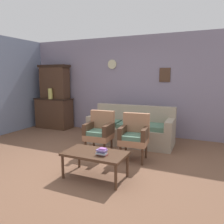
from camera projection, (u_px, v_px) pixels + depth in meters
The scene contains 10 objects.
ground_plane at pixel (85, 165), 4.11m from camera, with size 7.68×7.68×0.00m, color brown.
wall_back_with_decor at pixel (132, 86), 6.26m from camera, with size 6.40×0.09×2.70m.
side_cabinet at pixel (54, 113), 7.05m from camera, with size 1.16×0.55×0.93m.
cabinet_upper_hutch at pixel (55, 82), 6.97m from camera, with size 0.99×0.38×1.03m.
vase_on_cabinet at pixel (50, 94), 6.79m from camera, with size 0.13×0.13×0.32m, color tan.
floral_couch at pixel (131, 130), 5.42m from camera, with size 2.03×0.86×0.90m.
armchair_near_cabinet at pixel (100, 131), 4.65m from camera, with size 0.54×0.51×0.90m.
armchair_by_doorway at pixel (134, 135), 4.33m from camera, with size 0.56×0.54×0.90m.
coffee_table at pixel (95, 155), 3.57m from camera, with size 1.00×0.56×0.42m.
book_stack_on_table at pixel (102, 152), 3.43m from camera, with size 0.16×0.12×0.11m.
Camera 1 is at (2.05, -3.35, 1.62)m, focal length 35.89 mm.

